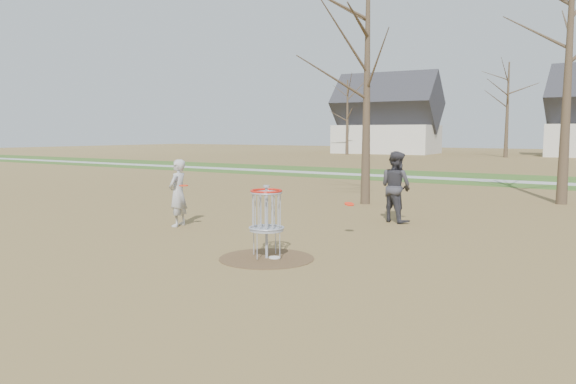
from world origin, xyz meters
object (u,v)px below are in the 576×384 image
Objects in this scene: player_standing at (178,193)px; disc_grounded at (275,258)px; disc_golf_basket at (266,210)px; player_throwing at (396,187)px.

player_standing is 4.54m from disc_grounded.
disc_grounded is 0.16× the size of disc_golf_basket.
player_standing reaches higher than disc_golf_basket.
player_throwing is 1.39× the size of disc_golf_basket.
disc_grounded is (-0.19, -5.37, -0.92)m from player_throwing.
disc_grounded is 0.91m from disc_golf_basket.
player_standing reaches higher than disc_grounded.
disc_golf_basket reaches higher than disc_grounded.
disc_grounded is at bearing 29.92° from disc_golf_basket.
disc_grounded is at bearing 54.12° from player_standing.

